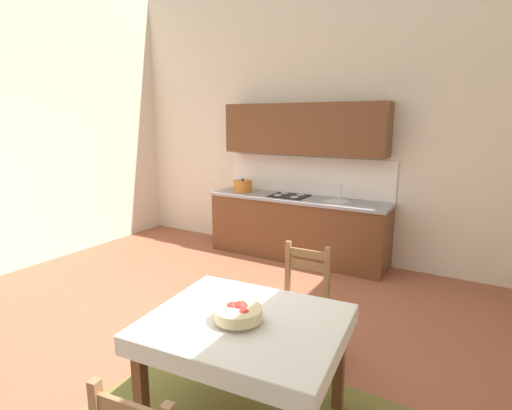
% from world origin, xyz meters
% --- Properties ---
extents(ground_plane, '(6.47, 6.15, 0.10)m').
position_xyz_m(ground_plane, '(0.00, 0.00, -0.05)').
color(ground_plane, '#99563D').
extents(wall_back, '(6.47, 0.12, 3.97)m').
position_xyz_m(wall_back, '(0.00, 2.84, 1.98)').
color(wall_back, silver).
rests_on(wall_back, ground_plane).
extents(kitchen_cabinetry, '(2.61, 0.63, 2.20)m').
position_xyz_m(kitchen_cabinetry, '(0.06, 2.50, 0.86)').
color(kitchen_cabinetry, brown).
rests_on(kitchen_cabinetry, ground_plane).
extents(dining_table, '(1.30, 1.12, 0.75)m').
position_xyz_m(dining_table, '(1.16, -0.66, 0.62)').
color(dining_table, brown).
rests_on(dining_table, ground_plane).
extents(dining_chair_kitchen_side, '(0.44, 0.44, 0.93)m').
position_xyz_m(dining_chair_kitchen_side, '(1.10, 0.30, 0.44)').
color(dining_chair_kitchen_side, '#D1BC89').
rests_on(dining_chair_kitchen_side, ground_plane).
extents(fruit_bowl, '(0.30, 0.30, 0.12)m').
position_xyz_m(fruit_bowl, '(1.14, -0.72, 0.81)').
color(fruit_bowl, beige).
rests_on(fruit_bowl, dining_table).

